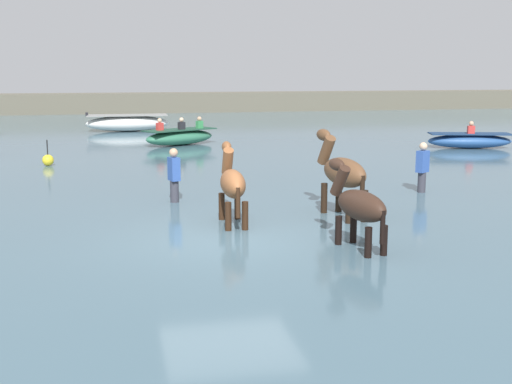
# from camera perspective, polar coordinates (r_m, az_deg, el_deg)

# --- Properties ---
(ground_plane) EXTENTS (120.00, 120.00, 0.00)m
(ground_plane) POSITION_cam_1_polar(r_m,az_deg,el_deg) (12.21, -2.34, -5.69)
(ground_plane) COLOR #666051
(water_surface) EXTENTS (90.00, 90.00, 0.37)m
(water_surface) POSITION_cam_1_polar(r_m,az_deg,el_deg) (21.88, -6.87, 2.02)
(water_surface) COLOR #476675
(water_surface) RESTS_ON ground
(horse_lead_bay) EXTENTS (0.77, 1.98, 2.14)m
(horse_lead_bay) POSITION_cam_1_polar(r_m,az_deg,el_deg) (13.83, 7.47, 1.53)
(horse_lead_bay) COLOR brown
(horse_lead_bay) RESTS_ON ground
(horse_trailing_chestnut) EXTENTS (0.51, 1.78, 1.94)m
(horse_trailing_chestnut) POSITION_cam_1_polar(r_m,az_deg,el_deg) (13.08, -2.06, 0.58)
(horse_trailing_chestnut) COLOR brown
(horse_trailing_chestnut) RESTS_ON ground
(horse_flank_dark_bay) EXTENTS (0.72, 1.71, 1.85)m
(horse_flank_dark_bay) POSITION_cam_1_polar(r_m,az_deg,el_deg) (11.38, 8.88, -1.33)
(horse_flank_dark_bay) COLOR #382319
(horse_flank_dark_bay) RESTS_ON ground
(boat_mid_outer) EXTENTS (3.28, 2.48, 1.12)m
(boat_mid_outer) POSITION_cam_1_polar(r_m,az_deg,el_deg) (27.05, -6.60, 4.76)
(boat_mid_outer) COLOR #337556
(boat_mid_outer) RESTS_ON water_surface
(boat_distant_east) EXTENTS (4.05, 1.44, 0.95)m
(boat_distant_east) POSITION_cam_1_polar(r_m,az_deg,el_deg) (33.43, -11.04, 5.87)
(boat_distant_east) COLOR silver
(boat_distant_east) RESTS_ON water_surface
(boat_mid_channel) EXTENTS (3.37, 1.78, 1.06)m
(boat_mid_channel) POSITION_cam_1_polar(r_m,az_deg,el_deg) (27.12, 17.97, 4.25)
(boat_mid_channel) COLOR #28518E
(boat_mid_channel) RESTS_ON water_surface
(person_wading_mid) EXTENTS (0.28, 0.36, 1.63)m
(person_wading_mid) POSITION_cam_1_polar(r_m,az_deg,el_deg) (15.37, -7.08, 0.95)
(person_wading_mid) COLOR #383842
(person_wading_mid) RESTS_ON ground
(person_spectator_far) EXTENTS (0.38, 0.34, 1.63)m
(person_spectator_far) POSITION_cam_1_polar(r_m,az_deg,el_deg) (17.01, 14.16, 1.63)
(person_spectator_far) COLOR #383842
(person_spectator_far) RESTS_ON ground
(channel_buoy) EXTENTS (0.36, 0.36, 0.83)m
(channel_buoy) POSITION_cam_1_polar(r_m,az_deg,el_deg) (22.11, -17.53, 2.66)
(channel_buoy) COLOR yellow
(channel_buoy) RESTS_ON water_surface
(far_shoreline) EXTENTS (80.00, 2.40, 1.74)m
(far_shoreline) POSITION_cam_1_polar(r_m,az_deg,el_deg) (47.67, -9.91, 7.38)
(far_shoreline) COLOR #605B4C
(far_shoreline) RESTS_ON ground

